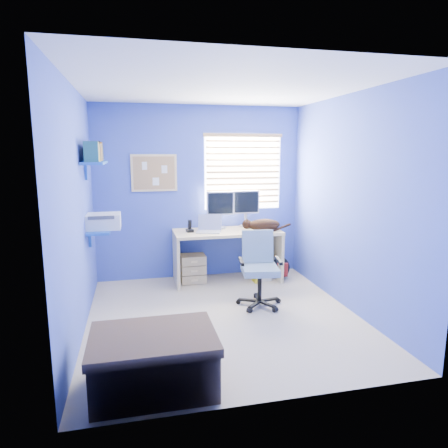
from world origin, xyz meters
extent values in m
cube|color=#C0B098|center=(0.00, 0.00, 0.00)|extent=(3.00, 3.20, 0.00)
cube|color=white|center=(0.00, 0.00, 2.50)|extent=(3.00, 3.20, 0.00)
cube|color=#4053BE|center=(0.00, 1.60, 1.25)|extent=(3.00, 0.01, 2.50)
cube|color=#4053BE|center=(0.00, -1.60, 1.25)|extent=(3.00, 0.01, 2.50)
cube|color=#4053BE|center=(-1.50, 0.00, 1.25)|extent=(0.01, 3.20, 2.50)
cube|color=#4053BE|center=(1.50, 0.00, 1.25)|extent=(0.01, 3.20, 2.50)
cube|color=#DDBC83|center=(0.33, 1.26, 0.37)|extent=(1.50, 0.65, 0.74)
cube|color=silver|center=(0.06, 1.20, 0.85)|extent=(0.39, 0.35, 0.22)
cube|color=silver|center=(0.27, 1.46, 1.01)|extent=(0.41, 0.16, 0.54)
cube|color=silver|center=(0.67, 1.50, 1.01)|extent=(0.40, 0.12, 0.54)
cube|color=black|center=(-0.20, 1.27, 0.82)|extent=(0.11, 0.12, 0.17)
imported|color=#205A53|center=(0.69, 1.34, 0.79)|extent=(0.10, 0.09, 0.10)
cylinder|color=silver|center=(0.96, 1.44, 0.78)|extent=(0.13, 0.13, 0.07)
ellipsoid|color=black|center=(0.84, 1.13, 0.82)|extent=(0.50, 0.30, 0.17)
cube|color=beige|center=(0.85, 1.30, 0.23)|extent=(0.22, 0.45, 0.45)
cube|color=tan|center=(-0.16, 1.30, 0.20)|extent=(0.35, 0.28, 0.41)
cube|color=yellow|center=(0.71, 1.10, 0.12)|extent=(0.03, 0.17, 0.24)
ellipsoid|color=black|center=(1.12, 1.16, 0.16)|extent=(0.34, 0.30, 0.33)
cube|color=brown|center=(-0.84, -1.22, 0.23)|extent=(0.94, 0.67, 0.45)
cylinder|color=black|center=(0.50, 0.23, 0.03)|extent=(0.59, 0.59, 0.06)
cylinder|color=black|center=(0.50, 0.23, 0.24)|extent=(0.06, 0.06, 0.35)
cube|color=#6F89A2|center=(0.50, 0.23, 0.45)|extent=(0.48, 0.48, 0.08)
cube|color=#6F89A2|center=(0.53, 0.43, 0.69)|extent=(0.39, 0.12, 0.40)
cube|color=white|center=(0.65, 1.59, 1.55)|extent=(1.15, 0.01, 1.10)
cube|color=tan|center=(0.65, 1.56, 1.55)|extent=(1.10, 0.03, 1.00)
cube|color=#DDBC83|center=(-0.65, 1.58, 1.55)|extent=(0.64, 0.02, 0.52)
cube|color=tan|center=(-0.65, 1.57, 1.55)|extent=(0.58, 0.01, 0.46)
cube|color=blue|center=(-1.36, 0.75, 0.92)|extent=(0.26, 0.55, 0.03)
cube|color=silver|center=(-1.32, 0.75, 1.02)|extent=(0.42, 0.34, 0.18)
cube|color=blue|center=(-1.37, 0.75, 1.72)|extent=(0.24, 0.90, 0.03)
cube|color=navy|center=(-1.38, 0.75, 1.84)|extent=(0.15, 0.80, 0.22)
camera|label=1|loc=(-0.94, -4.16, 1.85)|focal=32.00mm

